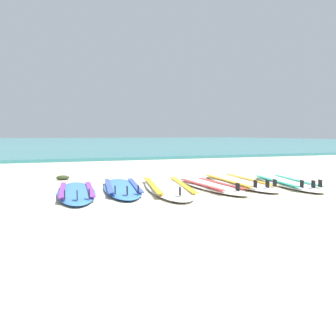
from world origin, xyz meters
name	(u,v)px	position (x,y,z in m)	size (l,w,h in m)	color
ground_plane	(181,193)	(0.00, 0.00, 0.00)	(80.00, 80.00, 0.00)	#C1B599
sea	(49,141)	(0.00, 36.58, 0.05)	(80.00, 60.00, 0.10)	teal
surfboard_0	(76,192)	(-1.44, 0.39, 0.04)	(0.74, 2.14, 0.18)	#3875CC
surfboard_1	(122,188)	(-0.74, 0.56, 0.04)	(0.89, 2.25, 0.18)	#3875CC
surfboard_2	(167,187)	(-0.06, 0.40, 0.04)	(1.15, 2.65, 0.18)	white
surfboard_3	(211,186)	(0.60, 0.23, 0.04)	(0.54, 1.97, 0.18)	silver
surfboard_4	(238,182)	(1.25, 0.49, 0.04)	(0.76, 2.39, 0.18)	white
surfboard_5	(286,183)	(1.95, 0.13, 0.04)	(0.93, 2.18, 0.18)	white
seaweed_clump_near_shoreline	(63,178)	(-1.47, 2.17, 0.04)	(0.24, 0.19, 0.08)	#2D381E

